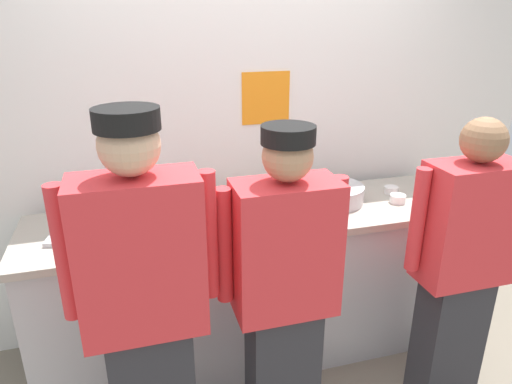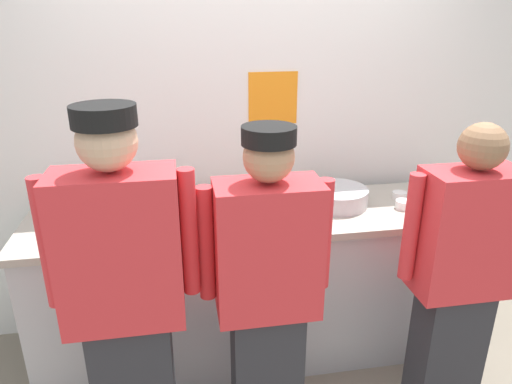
{
  "view_description": "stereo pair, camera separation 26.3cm",
  "coord_description": "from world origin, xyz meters",
  "px_view_note": "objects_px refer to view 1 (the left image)",
  "views": [
    {
      "loc": [
        -0.7,
        -1.98,
        2.01
      ],
      "look_at": [
        -0.02,
        0.39,
        1.05
      ],
      "focal_mm": 32.71,
      "sensor_mm": 36.0,
      "label": 1
    },
    {
      "loc": [
        -0.44,
        -2.04,
        2.01
      ],
      "look_at": [
        -0.02,
        0.39,
        1.05
      ],
      "focal_mm": 32.71,
      "sensor_mm": 36.0,
      "label": 2
    }
  ],
  "objects_px": {
    "mixing_bowl_steel": "(333,194)",
    "deli_cup": "(174,214)",
    "squeeze_bottle_primary": "(281,189)",
    "sheet_tray": "(96,229)",
    "ramekin_yellow_sauce": "(398,198)",
    "chefs_knife": "(221,211)",
    "plate_stack_front": "(282,214)",
    "ramekin_red_sauce": "(391,190)",
    "chef_far_right": "(461,265)",
    "ramekin_orange_sauce": "(222,226)",
    "chef_near_left": "(145,306)",
    "chef_center": "(284,291)",
    "ramekin_green_sauce": "(150,211)"
  },
  "relations": [
    {
      "from": "mixing_bowl_steel",
      "to": "deli_cup",
      "type": "distance_m",
      "value": 0.95
    },
    {
      "from": "mixing_bowl_steel",
      "to": "squeeze_bottle_primary",
      "type": "distance_m",
      "value": 0.31
    },
    {
      "from": "sheet_tray",
      "to": "ramekin_yellow_sauce",
      "type": "distance_m",
      "value": 1.73
    },
    {
      "from": "chefs_knife",
      "to": "plate_stack_front",
      "type": "bearing_deg",
      "value": -36.7
    },
    {
      "from": "ramekin_red_sauce",
      "to": "mixing_bowl_steel",
      "type": "bearing_deg",
      "value": -176.45
    },
    {
      "from": "chef_far_right",
      "to": "squeeze_bottle_primary",
      "type": "distance_m",
      "value": 1.06
    },
    {
      "from": "chef_far_right",
      "to": "ramekin_red_sauce",
      "type": "relative_size",
      "value": 18.04
    },
    {
      "from": "squeeze_bottle_primary",
      "to": "ramekin_orange_sauce",
      "type": "relative_size",
      "value": 1.64
    },
    {
      "from": "chef_near_left",
      "to": "ramekin_yellow_sauce",
      "type": "height_order",
      "value": "chef_near_left"
    },
    {
      "from": "sheet_tray",
      "to": "ramekin_red_sauce",
      "type": "relative_size",
      "value": 4.89
    },
    {
      "from": "squeeze_bottle_primary",
      "to": "chef_near_left",
      "type": "bearing_deg",
      "value": -135.88
    },
    {
      "from": "ramekin_orange_sauce",
      "to": "ramekin_red_sauce",
      "type": "bearing_deg",
      "value": 11.56
    },
    {
      "from": "ramekin_yellow_sauce",
      "to": "ramekin_red_sauce",
      "type": "xyz_separation_m",
      "value": [
        0.05,
        0.15,
        -0.0
      ]
    },
    {
      "from": "ramekin_red_sauce",
      "to": "squeeze_bottle_primary",
      "type": "bearing_deg",
      "value": 175.61
    },
    {
      "from": "ramekin_yellow_sauce",
      "to": "chef_center",
      "type": "bearing_deg",
      "value": -147.41
    },
    {
      "from": "mixing_bowl_steel",
      "to": "ramekin_red_sauce",
      "type": "distance_m",
      "value": 0.42
    },
    {
      "from": "ramekin_yellow_sauce",
      "to": "chefs_knife",
      "type": "bearing_deg",
      "value": 171.91
    },
    {
      "from": "mixing_bowl_steel",
      "to": "ramekin_green_sauce",
      "type": "bearing_deg",
      "value": 174.59
    },
    {
      "from": "ramekin_red_sauce",
      "to": "chefs_knife",
      "type": "xyz_separation_m",
      "value": [
        -1.1,
        0.0,
        -0.02
      ]
    },
    {
      "from": "chef_near_left",
      "to": "sheet_tray",
      "type": "xyz_separation_m",
      "value": [
        -0.2,
        0.71,
        0.04
      ]
    },
    {
      "from": "chef_near_left",
      "to": "plate_stack_front",
      "type": "bearing_deg",
      "value": 36.05
    },
    {
      "from": "ramekin_red_sauce",
      "to": "deli_cup",
      "type": "relative_size",
      "value": 0.91
    },
    {
      "from": "chef_far_right",
      "to": "mixing_bowl_steel",
      "type": "bearing_deg",
      "value": 117.91
    },
    {
      "from": "ramekin_red_sauce",
      "to": "chefs_knife",
      "type": "relative_size",
      "value": 0.32
    },
    {
      "from": "ramekin_yellow_sauce",
      "to": "mixing_bowl_steel",
      "type": "bearing_deg",
      "value": 161.72
    },
    {
      "from": "plate_stack_front",
      "to": "ramekin_yellow_sauce",
      "type": "height_order",
      "value": "plate_stack_front"
    },
    {
      "from": "squeeze_bottle_primary",
      "to": "ramekin_yellow_sauce",
      "type": "bearing_deg",
      "value": -16.85
    },
    {
      "from": "plate_stack_front",
      "to": "ramekin_yellow_sauce",
      "type": "distance_m",
      "value": 0.76
    },
    {
      "from": "ramekin_green_sauce",
      "to": "deli_cup",
      "type": "relative_size",
      "value": 1.12
    },
    {
      "from": "plate_stack_front",
      "to": "mixing_bowl_steel",
      "type": "bearing_deg",
      "value": 26.12
    },
    {
      "from": "chefs_knife",
      "to": "chef_center",
      "type": "bearing_deg",
      "value": -80.18
    },
    {
      "from": "ramekin_yellow_sauce",
      "to": "chefs_knife",
      "type": "distance_m",
      "value": 1.06
    },
    {
      "from": "chefs_knife",
      "to": "ramekin_green_sauce",
      "type": "bearing_deg",
      "value": 169.21
    },
    {
      "from": "ramekin_orange_sauce",
      "to": "deli_cup",
      "type": "xyz_separation_m",
      "value": [
        -0.23,
        0.18,
        0.02
      ]
    },
    {
      "from": "mixing_bowl_steel",
      "to": "chef_far_right",
      "type": "bearing_deg",
      "value": -62.09
    },
    {
      "from": "ramekin_red_sauce",
      "to": "chefs_knife",
      "type": "bearing_deg",
      "value": 179.92
    },
    {
      "from": "sheet_tray",
      "to": "chefs_knife",
      "type": "xyz_separation_m",
      "value": [
        0.67,
        0.06,
        -0.01
      ]
    },
    {
      "from": "chef_near_left",
      "to": "deli_cup",
      "type": "height_order",
      "value": "chef_near_left"
    },
    {
      "from": "plate_stack_front",
      "to": "mixing_bowl_steel",
      "type": "xyz_separation_m",
      "value": [
        0.39,
        0.19,
        0.0
      ]
    },
    {
      "from": "sheet_tray",
      "to": "ramekin_red_sauce",
      "type": "xyz_separation_m",
      "value": [
        1.77,
        0.06,
        0.01
      ]
    },
    {
      "from": "squeeze_bottle_primary",
      "to": "ramekin_yellow_sauce",
      "type": "relative_size",
      "value": 1.9
    },
    {
      "from": "chefs_knife",
      "to": "squeeze_bottle_primary",
      "type": "bearing_deg",
      "value": 7.94
    },
    {
      "from": "deli_cup",
      "to": "chefs_knife",
      "type": "distance_m",
      "value": 0.28
    },
    {
      "from": "ramekin_yellow_sauce",
      "to": "ramekin_orange_sauce",
      "type": "bearing_deg",
      "value": -175.55
    },
    {
      "from": "ramekin_green_sauce",
      "to": "ramekin_yellow_sauce",
      "type": "distance_m",
      "value": 1.46
    },
    {
      "from": "sheet_tray",
      "to": "deli_cup",
      "type": "height_order",
      "value": "deli_cup"
    },
    {
      "from": "chef_far_right",
      "to": "chefs_knife",
      "type": "relative_size",
      "value": 5.74
    },
    {
      "from": "plate_stack_front",
      "to": "squeeze_bottle_primary",
      "type": "height_order",
      "value": "squeeze_bottle_primary"
    },
    {
      "from": "chef_center",
      "to": "sheet_tray",
      "type": "relative_size",
      "value": 3.74
    },
    {
      "from": "chef_far_right",
      "to": "plate_stack_front",
      "type": "relative_size",
      "value": 8.25
    }
  ]
}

